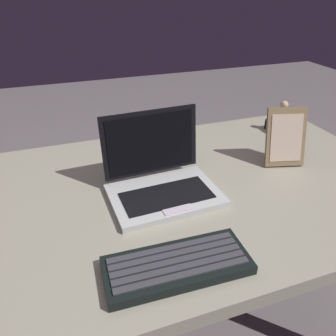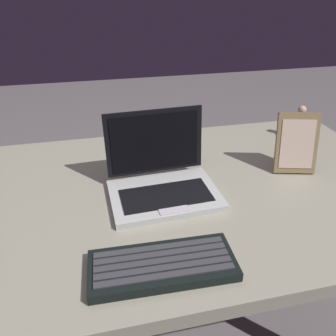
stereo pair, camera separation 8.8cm
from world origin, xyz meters
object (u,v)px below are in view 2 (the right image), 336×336
external_keyboard (163,265)px  figurine_stand (298,132)px  laptop_front (162,179)px  figurine (301,116)px  photo_frame (297,144)px

external_keyboard → figurine_stand: bearing=40.0°
external_keyboard → figurine_stand: 0.84m
laptop_front → figurine: (0.59, 0.25, 0.04)m
laptop_front → photo_frame: size_ratio=1.65×
external_keyboard → photo_frame: (0.49, 0.32, 0.08)m
photo_frame → figurine: size_ratio=2.23×
figurine_stand → photo_frame: bearing=-124.9°
photo_frame → figurine: bearing=55.1°
figurine → figurine_stand: bearing=0.0°
laptop_front → photo_frame: laptop_front is taller
laptop_front → photo_frame: (0.43, 0.03, 0.05)m
laptop_front → figurine: size_ratio=3.67×
laptop_front → external_keyboard: (-0.06, -0.29, -0.03)m
figurine_stand → figurine: (0.00, 0.00, 0.07)m
external_keyboard → figurine: figurine is taller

